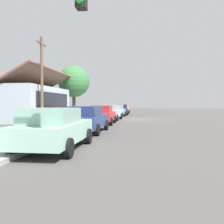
% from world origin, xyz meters
% --- Properties ---
extents(ground_plane, '(120.00, 120.00, 0.00)m').
position_xyz_m(ground_plane, '(0.00, 0.00, 0.00)').
color(ground_plane, '#4C4947').
extents(sidewalk_curb, '(60.00, 4.20, 0.16)m').
position_xyz_m(sidewalk_curb, '(0.00, 5.60, 0.08)').
color(sidewalk_curb, '#A3A099').
rests_on(sidewalk_curb, ground).
extents(car_seafoam, '(4.65, 2.11, 1.59)m').
position_xyz_m(car_seafoam, '(-18.34, 2.85, 0.82)').
color(car_seafoam, '#9ED1BC').
rests_on(car_seafoam, ground).
extents(car_navy, '(4.82, 2.09, 1.59)m').
position_xyz_m(car_navy, '(-12.84, 2.84, 0.82)').
color(car_navy, navy).
rests_on(car_navy, ground).
extents(car_cherry, '(4.33, 1.99, 1.59)m').
position_xyz_m(car_cherry, '(-6.85, 2.89, 0.81)').
color(car_cherry, red).
rests_on(car_cherry, ground).
extents(car_silver, '(4.71, 2.13, 1.59)m').
position_xyz_m(car_silver, '(-1.68, 2.82, 0.81)').
color(car_silver, silver).
rests_on(car_silver, ground).
extents(car_skyblue, '(4.51, 2.10, 1.59)m').
position_xyz_m(car_skyblue, '(4.22, 2.79, 0.81)').
color(car_skyblue, '#8CB7E0').
rests_on(car_skyblue, ground).
extents(car_charcoal, '(4.81, 2.21, 1.59)m').
position_xyz_m(car_charcoal, '(9.59, 2.65, 0.82)').
color(car_charcoal, '#2D3035').
rests_on(car_charcoal, ground).
extents(car_coral, '(4.47, 2.10, 1.59)m').
position_xyz_m(car_coral, '(15.07, 2.73, 0.81)').
color(car_coral, '#EA8C75').
rests_on(car_coral, ground).
extents(storefront_building, '(11.50, 6.83, 5.31)m').
position_xyz_m(storefront_building, '(-2.48, 11.98, 1.87)').
color(storefront_building, '#ADBCC6').
rests_on(storefront_building, ground).
extents(shade_tree, '(4.26, 4.26, 6.86)m').
position_xyz_m(shade_tree, '(5.35, 8.78, 4.70)').
color(shade_tree, brown).
rests_on(shade_tree, ground).
extents(traffic_light_main, '(0.37, 2.79, 5.20)m').
position_xyz_m(traffic_light_main, '(-21.60, 2.54, 3.49)').
color(traffic_light_main, '#383833').
rests_on(traffic_light_main, ground).
extents(utility_pole_wooden, '(1.80, 0.24, 7.50)m').
position_xyz_m(utility_pole_wooden, '(-6.81, 8.20, 3.93)').
color(utility_pole_wooden, brown).
rests_on(utility_pole_wooden, ground).
extents(fire_hydrant_red, '(0.22, 0.22, 0.71)m').
position_xyz_m(fire_hydrant_red, '(-8.52, 4.20, 0.50)').
color(fire_hydrant_red, red).
rests_on(fire_hydrant_red, sidewalk_curb).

